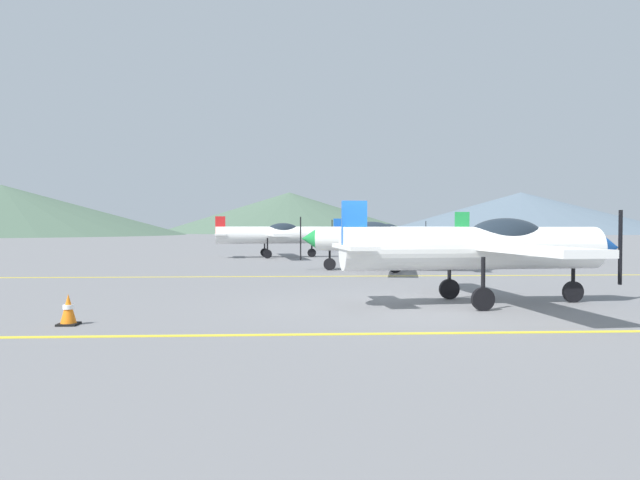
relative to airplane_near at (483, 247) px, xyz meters
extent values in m
plane|color=slate|center=(-2.40, -0.17, -1.37)|extent=(400.00, 400.00, 0.00)
cube|color=yellow|center=(-2.40, -3.61, -1.37)|extent=(80.00, 0.16, 0.01)
cube|color=yellow|center=(-2.40, 7.75, -1.37)|extent=(80.00, 0.16, 0.01)
cylinder|color=white|center=(-0.27, -0.02, -0.04)|extent=(6.31, 1.57, 1.01)
cone|color=blue|center=(3.16, 0.29, -0.04)|extent=(0.72, 0.91, 0.86)
cube|color=black|center=(3.53, 0.32, -0.04)|extent=(0.05, 0.11, 1.84)
ellipsoid|color=#1E2833|center=(0.55, 0.05, 0.26)|extent=(1.90, 0.99, 0.83)
cube|color=white|center=(0.10, 0.01, 0.01)|extent=(1.74, 8.14, 0.15)
cube|color=white|center=(-3.11, -0.28, 0.01)|extent=(0.86, 2.44, 0.09)
cube|color=blue|center=(-3.11, -0.28, 0.51)|extent=(0.59, 0.16, 1.10)
cylinder|color=black|center=(2.29, 0.21, -0.65)|extent=(0.09, 0.09, 0.92)
cylinder|color=black|center=(2.29, 0.21, -1.11)|extent=(0.52, 0.16, 0.51)
cylinder|color=black|center=(-0.36, -1.05, -0.65)|extent=(0.09, 0.09, 0.92)
cylinder|color=black|center=(-0.36, -1.05, -1.11)|extent=(0.52, 0.16, 0.51)
cylinder|color=black|center=(-0.55, 0.96, -0.65)|extent=(0.09, 0.09, 0.92)
cylinder|color=black|center=(-0.55, 0.96, -1.11)|extent=(0.52, 0.16, 0.51)
cylinder|color=white|center=(-0.39, 10.17, -0.04)|extent=(6.32, 2.20, 1.01)
cone|color=#1E8C3F|center=(-3.77, 10.84, -0.04)|extent=(0.80, 0.97, 0.86)
cube|color=black|center=(-4.13, 10.91, -0.04)|extent=(0.06, 0.12, 1.84)
ellipsoid|color=#1E2833|center=(-1.20, 10.33, 0.26)|extent=(1.96, 1.17, 0.83)
cube|color=white|center=(-0.75, 10.24, 0.01)|extent=(2.56, 8.13, 0.15)
cube|color=white|center=(2.40, 9.62, 0.01)|extent=(1.09, 2.47, 0.09)
cube|color=#1E8C3F|center=(2.40, 9.62, 0.51)|extent=(0.59, 0.22, 1.10)
cylinder|color=black|center=(-2.91, 10.67, -0.65)|extent=(0.09, 0.09, 0.92)
cylinder|color=black|center=(-2.91, 10.67, -1.11)|extent=(0.53, 0.21, 0.51)
cylinder|color=black|center=(-0.02, 11.12, -0.65)|extent=(0.09, 0.09, 0.92)
cylinder|color=black|center=(-0.02, 11.12, -1.11)|extent=(0.53, 0.21, 0.51)
cylinder|color=black|center=(-0.41, 9.14, -0.65)|extent=(0.09, 0.09, 0.92)
cylinder|color=black|center=(-0.41, 9.14, -1.11)|extent=(0.53, 0.21, 0.51)
cylinder|color=white|center=(-5.82, 20.76, -0.04)|extent=(6.32, 1.79, 1.01)
cone|color=red|center=(-2.41, 21.20, -0.04)|extent=(0.75, 0.93, 0.86)
cube|color=black|center=(-2.04, 21.24, -0.04)|extent=(0.05, 0.11, 1.84)
ellipsoid|color=#1E2833|center=(-5.00, 20.87, 0.26)|extent=(1.93, 1.05, 0.83)
cube|color=white|center=(-5.46, 20.81, 0.01)|extent=(2.02, 8.15, 0.15)
cube|color=white|center=(-8.65, 20.41, 0.01)|extent=(0.94, 2.45, 0.09)
cube|color=red|center=(-8.65, 20.41, 0.51)|extent=(0.59, 0.18, 1.10)
cylinder|color=black|center=(-3.27, 21.09, -0.65)|extent=(0.09, 0.09, 0.92)
cylinder|color=black|center=(-3.27, 21.09, -1.11)|extent=(0.52, 0.17, 0.51)
cylinder|color=black|center=(-5.88, 19.74, -0.65)|extent=(0.09, 0.09, 0.92)
cylinder|color=black|center=(-5.88, 19.74, -1.11)|extent=(0.52, 0.17, 0.51)
cylinder|color=black|center=(-6.13, 21.74, -0.65)|extent=(0.09, 0.09, 0.92)
cylinder|color=black|center=(-6.13, 21.74, -1.11)|extent=(0.52, 0.17, 0.51)
cylinder|color=#33478C|center=(1.81, 29.50, -0.04)|extent=(6.29, 1.35, 1.01)
cone|color=blue|center=(5.25, 29.31, -0.04)|extent=(0.69, 0.89, 0.86)
cube|color=black|center=(5.62, 29.29, -0.04)|extent=(0.04, 0.11, 1.84)
ellipsoid|color=#1E2833|center=(2.64, 29.45, 0.26)|extent=(1.88, 0.93, 0.83)
cube|color=#33478C|center=(2.18, 29.48, 0.01)|extent=(1.45, 8.13, 0.15)
cube|color=#33478C|center=(-1.03, 29.66, 0.01)|extent=(0.77, 2.42, 0.09)
cube|color=blue|center=(-1.03, 29.66, 0.51)|extent=(0.58, 0.14, 1.10)
cylinder|color=black|center=(4.38, 29.36, -0.65)|extent=(0.09, 0.09, 0.92)
cylinder|color=black|center=(4.38, 29.36, -1.11)|extent=(0.52, 0.14, 0.51)
cylinder|color=black|center=(1.58, 28.50, -0.65)|extent=(0.09, 0.09, 0.92)
cylinder|color=black|center=(1.58, 28.50, -1.11)|extent=(0.52, 0.14, 0.51)
cylinder|color=black|center=(1.69, 30.52, -0.65)|extent=(0.09, 0.09, 0.92)
cylinder|color=black|center=(1.69, 30.52, -1.11)|extent=(0.52, 0.14, 0.51)
cube|color=white|center=(8.23, 14.85, -0.68)|extent=(4.46, 2.21, 0.75)
cube|color=black|center=(8.08, 14.87, -0.03)|extent=(2.55, 1.81, 0.55)
cylinder|color=black|center=(9.55, 13.82, -1.05)|extent=(0.66, 0.28, 0.64)
cylinder|color=black|center=(9.73, 15.61, -1.05)|extent=(0.66, 0.28, 0.64)
cylinder|color=black|center=(6.72, 14.10, -1.05)|extent=(0.66, 0.28, 0.64)
cylinder|color=black|center=(6.90, 15.89, -1.05)|extent=(0.66, 0.28, 0.64)
cube|color=black|center=(-8.72, -2.43, -1.35)|extent=(0.36, 0.36, 0.04)
cone|color=orange|center=(-8.72, -2.43, -1.06)|extent=(0.29, 0.29, 0.55)
cylinder|color=white|center=(-8.72, -2.43, -1.03)|extent=(0.20, 0.20, 0.08)
cone|color=#4C6651|center=(-66.65, 113.58, 4.02)|extent=(77.74, 77.74, 10.79)
cone|color=#4C6651|center=(-4.79, 155.66, 4.55)|extent=(75.85, 75.85, 11.83)
cone|color=slate|center=(60.60, 145.70, 4.37)|extent=(82.03, 82.03, 11.48)
camera|label=1|loc=(-4.57, -13.34, 0.48)|focal=32.23mm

